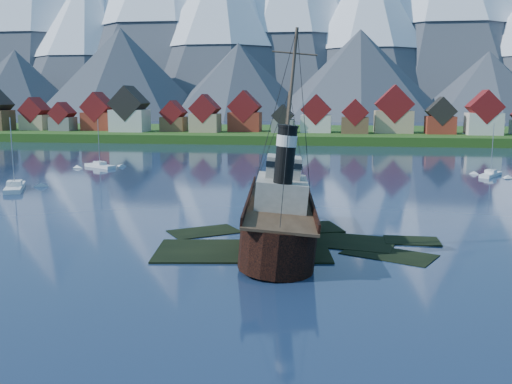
# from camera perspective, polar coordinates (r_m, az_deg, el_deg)

# --- Properties ---
(ground) EXTENTS (1400.00, 1400.00, 0.00)m
(ground) POSITION_cam_1_polar(r_m,az_deg,el_deg) (61.23, 1.76, -5.60)
(ground) COLOR #1A2A48
(ground) RESTS_ON ground
(shoal) EXTENTS (31.71, 21.24, 1.14)m
(shoal) POSITION_cam_1_polar(r_m,az_deg,el_deg) (63.22, 3.59, -5.46)
(shoal) COLOR black
(shoal) RESTS_ON ground
(shore_bank) EXTENTS (600.00, 80.00, 3.20)m
(shore_bank) POSITION_cam_1_polar(r_m,az_deg,el_deg) (229.39, 6.66, 5.44)
(shore_bank) COLOR #143E11
(shore_bank) RESTS_ON ground
(seawall) EXTENTS (600.00, 2.50, 2.00)m
(seawall) POSITION_cam_1_polar(r_m,az_deg,el_deg) (191.52, 6.31, 4.65)
(seawall) COLOR #3F3D38
(seawall) RESTS_ON ground
(town) EXTENTS (250.96, 16.69, 17.30)m
(town) POSITION_cam_1_polar(r_m,az_deg,el_deg) (214.77, -2.39, 7.62)
(town) COLOR maroon
(town) RESTS_ON ground
(mountains) EXTENTS (965.00, 340.00, 205.00)m
(mountains) POSITION_cam_1_polar(r_m,az_deg,el_deg) (545.03, 7.81, 17.14)
(mountains) COLOR #2D333D
(mountains) RESTS_ON ground
(tugboat_wreck) EXTENTS (7.05, 30.38, 24.08)m
(tugboat_wreck) POSITION_cam_1_polar(r_m,az_deg,el_deg) (63.69, 2.20, -2.21)
(tugboat_wreck) COLOR black
(tugboat_wreck) RESTS_ON ground
(sailboat_a) EXTENTS (7.05, 10.81, 13.08)m
(sailboat_a) POSITION_cam_1_polar(r_m,az_deg,el_deg) (107.42, -22.98, 0.35)
(sailboat_a) COLOR white
(sailboat_a) RESTS_ON ground
(sailboat_c) EXTENTS (8.74, 6.58, 11.47)m
(sailboat_c) POSITION_cam_1_polar(r_m,az_deg,el_deg) (135.21, -15.35, 2.49)
(sailboat_c) COLOR white
(sailboat_c) RESTS_ON ground
(sailboat_d) EXTENTS (6.01, 8.10, 11.22)m
(sailboat_d) POSITION_cam_1_polar(r_m,az_deg,el_deg) (125.27, 22.40, 1.58)
(sailboat_d) COLOR white
(sailboat_d) RESTS_ON ground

